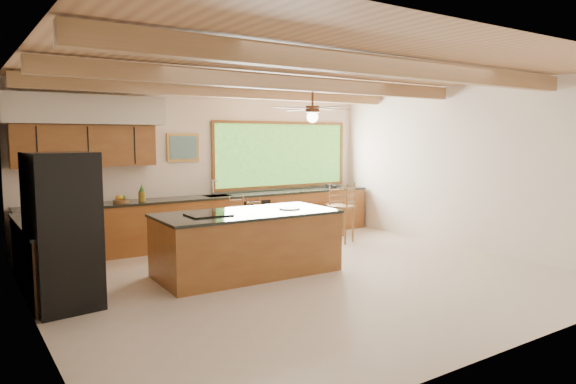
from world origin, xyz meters
TOP-DOWN VIEW (x-y plane):
  - ground at (0.00, 0.00)m, footprint 7.20×7.20m
  - room_shell at (-0.17, 0.65)m, footprint 7.27×6.54m
  - counter_run at (-0.82, 2.52)m, footprint 7.12×3.10m
  - island at (-0.64, 0.60)m, footprint 2.72×1.34m
  - refrigerator at (-3.22, 0.40)m, footprint 0.80×0.78m
  - bar_stool_a at (0.10, 2.40)m, footprint 0.37×0.37m
  - bar_stool_b at (0.26, 2.04)m, footprint 0.36×0.36m
  - bar_stool_c at (2.03, 1.54)m, footprint 0.55×0.55m
  - bar_stool_d at (2.38, 2.21)m, footprint 0.49×0.49m

SIDE VIEW (x-z plane):
  - ground at x=0.00m, z-range 0.00..0.00m
  - counter_run at x=-0.82m, z-range -0.15..1.08m
  - island at x=-0.64m, z-range -0.01..0.95m
  - bar_stool_b at x=0.26m, z-range 0.09..1.05m
  - bar_stool_a at x=0.10m, z-range 0.09..1.06m
  - bar_stool_d at x=2.38m, z-range 0.10..1.15m
  - bar_stool_c at x=2.03m, z-range 0.11..1.27m
  - refrigerator at x=-3.22m, z-range 0.00..1.87m
  - room_shell at x=-0.17m, z-range 0.70..3.72m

